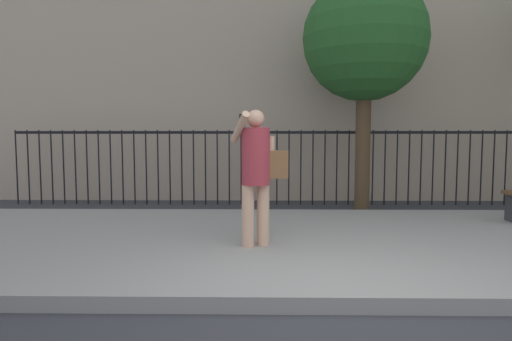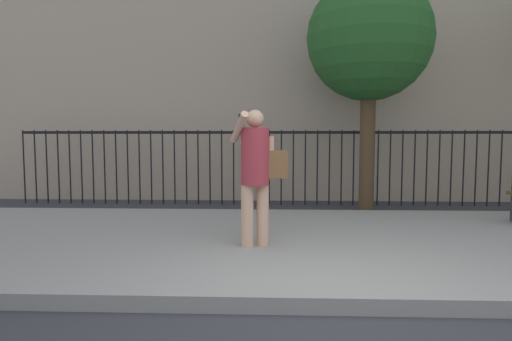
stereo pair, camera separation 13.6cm
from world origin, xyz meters
The scene contains 5 objects.
ground_plane centered at (0.00, 0.00, 0.00)m, with size 60.00×60.00×0.00m, color #333338.
sidewalk centered at (0.00, 2.20, 0.07)m, with size 28.00×4.40×0.15m, color gray.
iron_fence centered at (0.00, 5.90, 1.02)m, with size 12.03×0.04×1.60m.
pedestrian_on_phone centered at (-0.74, 1.75, 1.11)m, with size 0.72×0.54×1.66m.
street_tree_mid centered at (1.28, 5.18, 3.32)m, with size 2.40×2.40×4.55m.
Camera 1 is at (-0.68, -3.65, 1.51)m, focal length 31.45 mm.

